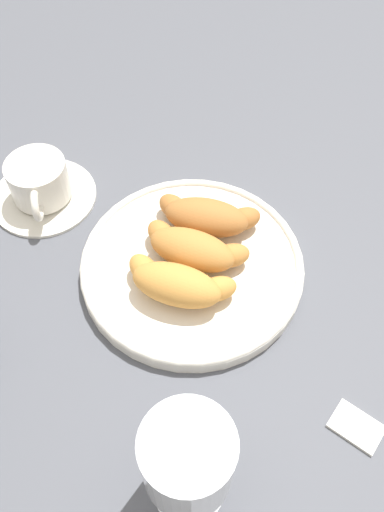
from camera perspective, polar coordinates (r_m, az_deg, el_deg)
name	(u,v)px	position (r m, az deg, el deg)	size (l,w,h in m)	color
ground_plane	(169,271)	(0.65, -2.41, -1.60)	(2.20, 2.20, 0.00)	#4C4F56
pastry_plate	(192,265)	(0.64, 0.00, -0.96)	(0.26, 0.26, 0.02)	silver
croissant_large	(177,283)	(0.59, -1.54, -2.90)	(0.13, 0.08, 0.04)	#CC893D
croissant_small	(193,248)	(0.62, 0.10, 0.80)	(0.14, 0.08, 0.04)	#BC7A38
croissant_extra	(207,216)	(0.65, 1.56, 4.20)	(0.13, 0.09, 0.04)	#AD6B33
coffee_cup_near	(40,185)	(0.72, -15.67, 7.21)	(0.14, 0.14, 0.06)	silver
juice_glass_right	(188,461)	(0.46, -0.44, -20.75)	(0.08, 0.08, 0.14)	white
sugar_packet	(357,426)	(0.59, 16.94, -16.73)	(0.05, 0.03, 0.01)	white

